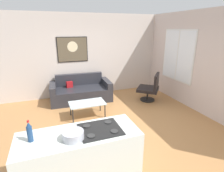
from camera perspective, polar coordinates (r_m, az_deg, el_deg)
name	(u,v)px	position (r m, az deg, el deg)	size (l,w,h in m)	color
ground	(111,125)	(4.66, -0.27, -12.16)	(6.40, 6.40, 0.04)	#B57D48
back_wall	(88,55)	(6.43, -7.74, 9.55)	(6.40, 0.05, 2.80)	beige
right_wall	(192,61)	(5.79, 24.06, 7.27)	(0.05, 6.40, 2.80)	beige
couch	(81,92)	(6.09, -9.80, -1.86)	(1.98, 1.03, 0.83)	#292A31
coffee_table	(87,104)	(4.90, -7.85, -5.64)	(0.95, 0.54, 0.40)	silver
armchair	(151,88)	(6.03, 12.09, -0.59)	(0.93, 0.93, 0.92)	black
kitchen_counter	(81,159)	(2.93, -9.85, -21.90)	(1.72, 0.67, 0.91)	white
soda_bottle	(30,132)	(2.64, -24.63, -13.09)	(0.07, 0.07, 0.30)	navy
mixing_bowl	(73,135)	(2.54, -12.15, -15.07)	(0.28, 0.28, 0.12)	silver
wall_painting	(73,49)	(6.27, -12.37, 11.24)	(1.01, 0.03, 0.83)	black
window	(178,56)	(6.19, 20.06, 9.03)	(0.03, 1.41, 1.62)	silver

